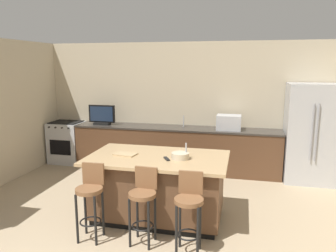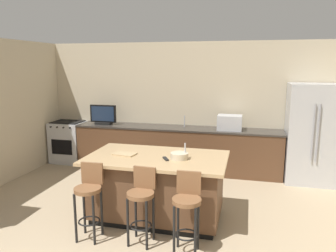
{
  "view_description": "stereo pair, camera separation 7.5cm",
  "coord_description": "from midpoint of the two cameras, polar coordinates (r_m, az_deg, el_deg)",
  "views": [
    {
      "loc": [
        1.27,
        -1.85,
        2.21
      ],
      "look_at": [
        0.06,
        3.33,
        1.2
      ],
      "focal_mm": 34.72,
      "sensor_mm": 36.0,
      "label": 1
    },
    {
      "loc": [
        1.34,
        -1.84,
        2.21
      ],
      "look_at": [
        0.06,
        3.33,
        1.2
      ],
      "focal_mm": 34.72,
      "sensor_mm": 36.0,
      "label": 2
    }
  ],
  "objects": [
    {
      "name": "counter_back",
      "position": [
        6.88,
        0.95,
        -4.0
      ],
      "size": [
        4.32,
        0.62,
        0.92
      ],
      "color": "brown",
      "rests_on": "ground_plane"
    },
    {
      "name": "fruit_bowl",
      "position": [
        4.51,
        1.71,
        -5.26
      ],
      "size": [
        0.25,
        0.25,
        0.09
      ],
      "primitive_type": "cylinder",
      "color": "beige",
      "rests_on": "kitchen_island"
    },
    {
      "name": "tv_monitor",
      "position": [
        7.21,
        -11.82,
        1.8
      ],
      "size": [
        0.59,
        0.16,
        0.43
      ],
      "color": "black",
      "rests_on": "counter_back"
    },
    {
      "name": "range_oven",
      "position": [
        7.8,
        -17.54,
        -2.7
      ],
      "size": [
        0.72,
        0.63,
        0.94
      ],
      "color": "#B7BABF",
      "rests_on": "ground_plane"
    },
    {
      "name": "microwave",
      "position": [
        6.61,
        10.3,
        0.62
      ],
      "size": [
        0.48,
        0.36,
        0.3
      ],
      "primitive_type": "cube",
      "color": "#B7BABF",
      "rests_on": "counter_back"
    },
    {
      "name": "wall_back",
      "position": [
        7.06,
        2.39,
        3.64
      ],
      "size": [
        6.58,
        0.12,
        2.68
      ],
      "primitive_type": "cube",
      "color": "beige",
      "rests_on": "ground_plane"
    },
    {
      "name": "tv_remote",
      "position": [
        4.49,
        -0.71,
        -5.77
      ],
      "size": [
        0.12,
        0.17,
        0.02
      ],
      "primitive_type": "cube",
      "rotation": [
        0.0,
        0.0,
        0.53
      ],
      "color": "black",
      "rests_on": "kitchen_island"
    },
    {
      "name": "bar_stool_right",
      "position": [
        3.91,
        3.17,
        -13.88
      ],
      "size": [
        0.34,
        0.34,
        0.98
      ],
      "rotation": [
        0.0,
        0.0,
        0.03
      ],
      "color": "brown",
      "rests_on": "ground_plane"
    },
    {
      "name": "cutting_board",
      "position": [
        4.77,
        -7.96,
        -4.9
      ],
      "size": [
        0.35,
        0.26,
        0.02
      ],
      "primitive_type": "cube",
      "rotation": [
        0.0,
        0.0,
        -0.18
      ],
      "color": "tan",
      "rests_on": "kitchen_island"
    },
    {
      "name": "sink_faucet_back",
      "position": [
        6.82,
        2.44,
        0.85
      ],
      "size": [
        0.02,
        0.02,
        0.24
      ],
      "primitive_type": "cylinder",
      "color": "#B2B2B7",
      "rests_on": "counter_back"
    },
    {
      "name": "refrigerator",
      "position": [
        6.68,
        23.41,
        -1.18
      ],
      "size": [
        0.91,
        0.77,
        1.87
      ],
      "color": "#B7BABF",
      "rests_on": "ground_plane"
    },
    {
      "name": "kitchen_island",
      "position": [
        4.79,
        -2.26,
        -10.57
      ],
      "size": [
        1.98,
        1.17,
        0.92
      ],
      "color": "black",
      "rests_on": "ground_plane"
    },
    {
      "name": "bar_stool_center",
      "position": [
        4.13,
        -4.89,
        -12.73
      ],
      "size": [
        0.34,
        0.35,
        0.95
      ],
      "rotation": [
        0.0,
        0.0,
        -0.05
      ],
      "color": "brown",
      "rests_on": "ground_plane"
    },
    {
      "name": "sink_faucet_island",
      "position": [
        4.52,
        2.71,
        -4.35
      ],
      "size": [
        0.02,
        0.02,
        0.22
      ],
      "primitive_type": "cylinder",
      "color": "#B2B2B7",
      "rests_on": "kitchen_island"
    },
    {
      "name": "bar_stool_left",
      "position": [
        4.32,
        -13.96,
        -11.71
      ],
      "size": [
        0.34,
        0.34,
        0.97
      ],
      "rotation": [
        0.0,
        0.0,
        0.04
      ],
      "color": "brown",
      "rests_on": "ground_plane"
    }
  ]
}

